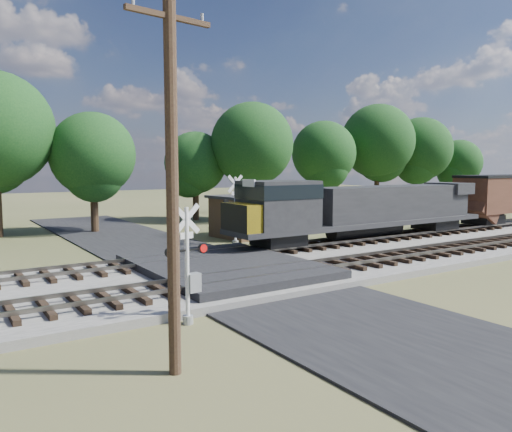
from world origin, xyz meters
TOP-DOWN VIEW (x-y plane):
  - ground at (0.00, 0.00)m, footprint 160.00×160.00m
  - ballast_bed at (10.00, 0.50)m, footprint 140.00×10.00m
  - road at (0.00, 0.00)m, footprint 7.00×60.00m
  - crossing_panel at (0.00, 0.50)m, footprint 7.00×9.00m
  - track_near at (3.12, -2.00)m, footprint 140.00×2.60m
  - track_far at (3.12, 3.00)m, footprint 140.00×2.60m
  - crossing_signal_near at (-4.30, -4.91)m, footprint 1.52×0.36m
  - crossing_signal_far at (4.71, 7.55)m, footprint 1.77×0.38m
  - utility_pole at (-6.24, -8.15)m, footprint 2.15×0.41m
  - equipment_shed at (7.41, 10.37)m, footprint 4.62×4.62m
  - treeline at (7.83, 20.53)m, footprint 78.78×10.78m

SIDE VIEW (x-z plane):
  - ground at x=0.00m, z-range 0.00..0.00m
  - road at x=0.00m, z-range 0.00..0.08m
  - ballast_bed at x=10.00m, z-range 0.00..0.30m
  - crossing_panel at x=0.00m, z-range 0.01..0.62m
  - track_near at x=3.12m, z-range 0.25..0.58m
  - track_far at x=3.12m, z-range 0.25..0.58m
  - equipment_shed at x=7.41m, z-range 0.02..2.91m
  - crossing_signal_near at x=-4.30m, z-range -0.32..3.46m
  - crossing_signal_far at x=4.71m, z-range -0.37..4.02m
  - utility_pole at x=-6.24m, z-range 0.26..9.07m
  - treeline at x=7.83m, z-range 0.83..12.78m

